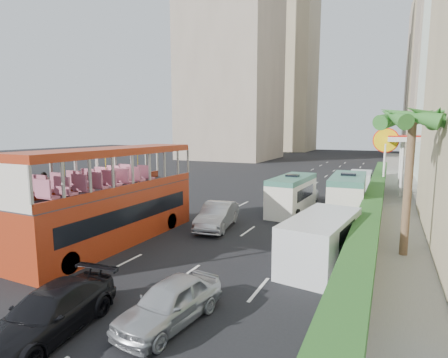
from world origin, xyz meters
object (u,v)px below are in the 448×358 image
Objects in this scene: car_silver_lane_a at (217,228)px; minibus_far at (348,196)px; minibus_near at (292,195)px; double_decker_bus at (114,196)px; panel_van_near at (321,241)px; panel_van_far at (360,182)px; shell_station at (425,166)px; car_black at (51,334)px; car_silver_lane_b at (171,323)px; van_asset at (303,203)px; palm_tree at (408,187)px.

car_silver_lane_a is 9.54m from minibus_far.
double_decker_bus is at bearing -118.47° from minibus_near.
panel_van_near is 20.63m from panel_van_far.
car_black is at bearing -111.15° from shell_station.
car_silver_lane_b is at bearing -37.00° from double_decker_bus.
car_silver_lane_a is at bearing -113.95° from minibus_near.
panel_van_near is at bearing 70.76° from car_silver_lane_b.
shell_station reaches higher than van_asset.
car_silver_lane_a is 6.84m from minibus_near.
minibus_far is at bearing 33.40° from car_silver_lane_a.
shell_station reaches higher than minibus_far.
palm_tree reaches higher than shell_station.
double_decker_bus reaches higher than panel_van_near.
car_silver_lane_b is (3.45, -10.21, 0.00)m from car_silver_lane_a.
panel_van_far is at bearing 70.48° from car_black.
car_silver_lane_b is at bearing -108.88° from panel_van_near.
car_silver_lane_b is at bearing -125.68° from palm_tree.
van_asset is 12.79m from shell_station.
car_silver_lane_a is 1.18× the size of car_silver_lane_b.
minibus_far is at bearing 64.00° from car_black.
car_silver_lane_a is 18.61m from panel_van_far.
car_silver_lane_a is at bearing -112.17° from van_asset.
car_black is 0.58× the size of shell_station.
panel_van_near is (10.44, 1.50, -1.42)m from double_decker_bus.
minibus_far is at bearing -115.26° from shell_station.
double_decker_bus is 9.23m from car_silver_lane_b.
double_decker_bus is at bearing -135.08° from minibus_far.
panel_van_far is 5.83m from shell_station.
shell_station is at bearing 62.47° from minibus_far.
car_black is 0.77× the size of minibus_near.
panel_van_near is at bearing 8.19° from double_decker_bus.
double_decker_bus is 28.02m from shell_station.
van_asset is (6.74, 14.63, -2.53)m from double_decker_bus.
car_black is 32.66m from shell_station.
shell_station is (11.74, 30.35, 2.75)m from car_black.
panel_van_far is at bearing 87.64° from minibus_far.
car_silver_lane_a is at bearing 53.19° from double_decker_bus.
panel_van_far is (3.79, 11.30, -0.34)m from minibus_near.
minibus_far is 1.02× the size of palm_tree.
minibus_far reaches higher than car_black.
palm_tree is at bearing 43.85° from panel_van_near.
shell_station is (5.56, 21.50, 1.64)m from panel_van_near.
palm_tree reaches higher than minibus_far.
car_silver_lane_a is 22.12m from shell_station.
palm_tree reaches higher than panel_van_far.
double_decker_bus is at bearing -124.82° from shell_station.
shell_station is at bearing 37.52° from van_asset.
car_silver_lane_b is 11.99m from palm_tree.
minibus_far is (6.24, 18.69, 1.44)m from car_black.
van_asset is 0.68× the size of minibus_far.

